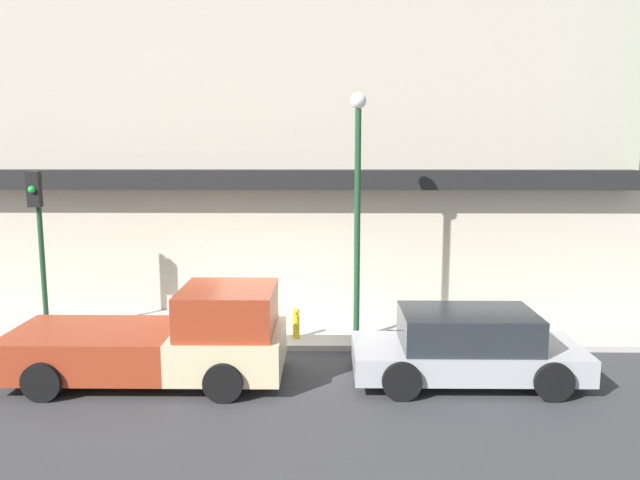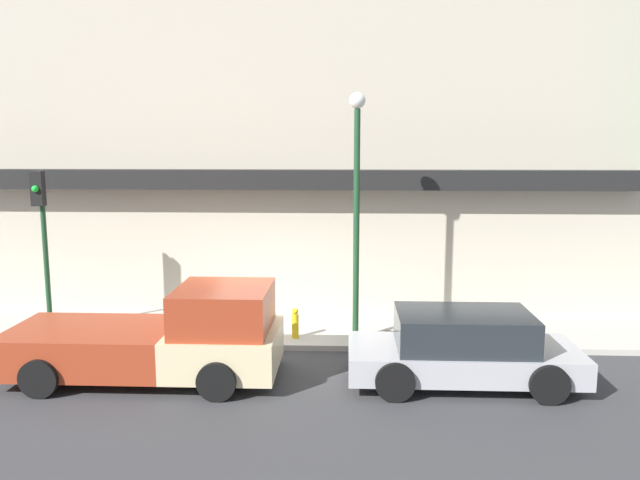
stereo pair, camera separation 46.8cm
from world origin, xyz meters
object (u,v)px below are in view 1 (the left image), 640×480
(parked_car, at_px, (467,347))
(fire_hydrant, at_px, (296,323))
(traffic_light, at_px, (38,224))
(street_lamp, at_px, (358,188))
(pickup_truck, at_px, (167,340))

(parked_car, height_order, fire_hydrant, parked_car)
(fire_hydrant, xyz_separation_m, traffic_light, (-5.92, 0.19, 2.28))
(parked_car, xyz_separation_m, street_lamp, (-2.03, 2.27, 2.91))
(parked_car, bearing_deg, street_lamp, 132.40)
(street_lamp, bearing_deg, traffic_light, 178.48)
(pickup_truck, xyz_separation_m, parked_car, (5.81, -0.00, -0.12))
(pickup_truck, relative_size, street_lamp, 0.94)
(traffic_light, bearing_deg, parked_car, -14.80)
(fire_hydrant, relative_size, traffic_light, 0.19)
(parked_car, distance_m, street_lamp, 4.21)
(fire_hydrant, relative_size, street_lamp, 0.13)
(pickup_truck, height_order, fire_hydrant, pickup_truck)
(parked_car, distance_m, fire_hydrant, 4.12)
(pickup_truck, xyz_separation_m, fire_hydrant, (2.39, 2.28, -0.33))
(parked_car, xyz_separation_m, fire_hydrant, (-3.42, 2.28, -0.21))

